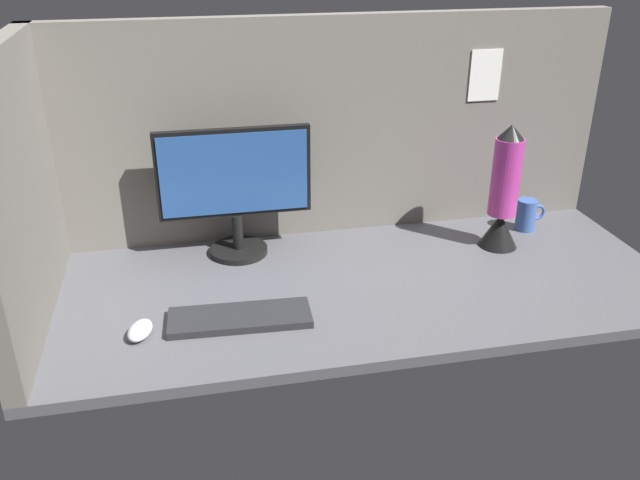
# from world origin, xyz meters

# --- Properties ---
(ground_plane) EXTENTS (1.80, 0.80, 0.03)m
(ground_plane) POSITION_xyz_m (0.00, 0.00, -0.01)
(ground_plane) COLOR #515156
(cubicle_wall_back) EXTENTS (1.80, 0.06, 0.69)m
(cubicle_wall_back) POSITION_xyz_m (0.00, 0.37, 0.35)
(cubicle_wall_back) COLOR slate
(cubicle_wall_back) RESTS_ON ground_plane
(cubicle_wall_side) EXTENTS (0.05, 0.80, 0.69)m
(cubicle_wall_side) POSITION_xyz_m (-0.88, 0.00, 0.35)
(cubicle_wall_side) COLOR slate
(cubicle_wall_side) RESTS_ON ground_plane
(monitor) EXTENTS (0.46, 0.18, 0.40)m
(monitor) POSITION_xyz_m (-0.33, 0.25, 0.22)
(monitor) COLOR black
(monitor) RESTS_ON ground_plane
(keyboard) EXTENTS (0.38, 0.15, 0.02)m
(keyboard) POSITION_xyz_m (-0.37, -0.15, 0.01)
(keyboard) COLOR #262628
(keyboard) RESTS_ON ground_plane
(mouse) EXTENTS (0.08, 0.11, 0.03)m
(mouse) POSITION_xyz_m (-0.62, -0.17, 0.02)
(mouse) COLOR silver
(mouse) RESTS_ON ground_plane
(mug_ceramic_blue) EXTENTS (0.10, 0.06, 0.11)m
(mug_ceramic_blue) POSITION_xyz_m (0.63, 0.23, 0.05)
(mug_ceramic_blue) COLOR #38569E
(mug_ceramic_blue) RESTS_ON ground_plane
(lava_lamp) EXTENTS (0.12, 0.12, 0.40)m
(lava_lamp) POSITION_xyz_m (0.49, 0.13, 0.17)
(lava_lamp) COLOR black
(lava_lamp) RESTS_ON ground_plane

